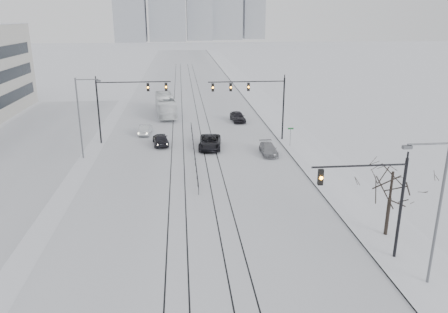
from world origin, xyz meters
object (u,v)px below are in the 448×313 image
sedan_sb_inner (161,139)px  sedan_sb_outer (145,130)px  sedan_nb_front (210,142)px  traffic_mast_near (378,196)px  sedan_nb_right (268,149)px  sedan_nb_far (238,117)px  bare_tree (392,179)px  box_truck (165,105)px

sedan_sb_inner → sedan_sb_outer: bearing=-74.4°
sedan_nb_front → traffic_mast_near: bearing=-65.8°
sedan_nb_front → sedan_nb_right: bearing=-19.5°
sedan_nb_front → sedan_nb_far: sedan_nb_front is taller
sedan_sb_inner → traffic_mast_near: bearing=110.3°
sedan_sb_outer → sedan_nb_front: bearing=143.7°
sedan_nb_far → sedan_sb_inner: bearing=-139.7°
bare_tree → sedan_nb_front: (-11.20, 23.33, -3.72)m
bare_tree → sedan_sb_inner: 30.79m
traffic_mast_near → sedan_sb_inner: size_ratio=1.57×
traffic_mast_near → sedan_nb_right: 23.68m
bare_tree → sedan_sb_outer: (-19.44, 30.67, -3.83)m
sedan_sb_outer → sedan_nb_far: (13.38, 6.16, 0.10)m
sedan_sb_inner → sedan_nb_right: size_ratio=1.05×
sedan_sb_outer → sedan_sb_inner: bearing=118.2°
sedan_nb_right → box_truck: box_truck is taller
sedan_nb_right → sedan_nb_front: bearing=154.9°
sedan_sb_inner → sedan_sb_outer: sedan_sb_inner is taller
sedan_nb_far → sedan_nb_right: bearing=-90.9°
bare_tree → sedan_nb_far: bare_tree is taller
sedan_sb_inner → sedan_nb_right: bearing=150.8°
sedan_sb_outer → sedan_nb_right: 18.11m
bare_tree → sedan_sb_inner: bare_tree is taller
sedan_sb_outer → sedan_nb_front: (8.24, -7.34, 0.11)m
sedan_sb_inner → box_truck: (0.14, 17.24, 0.85)m
traffic_mast_near → sedan_nb_far: (-3.65, 39.84, -3.80)m
bare_tree → sedan_sb_inner: bearing=124.2°
bare_tree → sedan_nb_right: 21.12m
sedan_sb_inner → box_truck: size_ratio=0.39×
bare_tree → sedan_sb_inner: (-17.17, 25.28, -3.73)m
traffic_mast_near → sedan_nb_front: traffic_mast_near is taller
sedan_sb_inner → sedan_nb_far: (11.11, 11.56, 0.00)m
sedan_nb_far → box_truck: box_truck is taller
traffic_mast_near → box_truck: size_ratio=0.61×
sedan_sb_inner → sedan_sb_outer: (-2.27, 5.40, -0.10)m
bare_tree → traffic_mast_near: bearing=-128.8°
bare_tree → sedan_sb_outer: bare_tree is taller
traffic_mast_near → sedan_sb_inner: bearing=117.6°
traffic_mast_near → sedan_nb_front: 28.02m
sedan_nb_right → sedan_nb_far: bearing=95.0°
sedan_nb_front → sedan_nb_right: 7.26m
traffic_mast_near → sedan_nb_front: (-8.79, 26.34, -3.79)m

